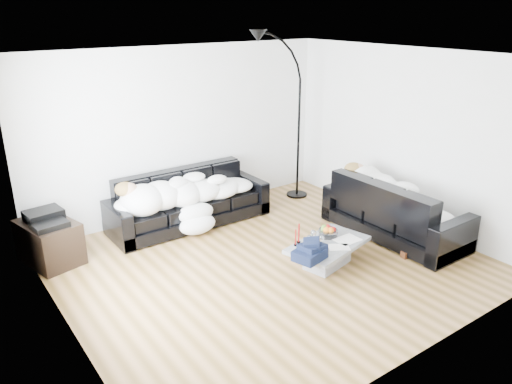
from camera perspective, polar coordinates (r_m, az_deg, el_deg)
ground at (r=6.51m, az=1.56°, el=-8.20°), size 5.00×5.00×0.00m
wall_back at (r=7.84m, az=-8.40°, el=6.80°), size 5.00×0.02×2.60m
wall_left at (r=4.98m, az=-21.90°, el=-2.52°), size 0.02×4.50×2.60m
wall_right at (r=7.71m, az=16.71°, el=5.94°), size 0.02×4.50×2.60m
ceiling at (r=5.73m, az=1.81°, el=15.25°), size 5.00×5.00×0.00m
sofa_back at (r=7.57m, az=-7.66°, el=-0.81°), size 2.43×0.84×0.79m
sofa_right at (r=7.38m, az=15.62°, el=-1.79°), size 0.89×2.08×0.84m
sleeper_back at (r=7.45m, az=-7.56°, el=0.71°), size 2.05×0.71×0.41m
sleeper_right at (r=7.30m, az=15.78°, el=-0.21°), size 0.75×1.78×0.44m
teal_cushion at (r=7.62m, az=11.83°, el=1.65°), size 0.42×0.38×0.20m
coffee_table at (r=6.47m, az=8.16°, el=-7.04°), size 1.19×0.86×0.31m
fruit_bowl at (r=6.55m, az=8.24°, el=-4.41°), size 0.26×0.26×0.15m
wine_glass_a at (r=6.32m, az=6.54°, el=-5.13°), size 0.09×0.09×0.18m
wine_glass_b at (r=6.20m, az=6.05°, el=-5.68°), size 0.08×0.08×0.17m
wine_glass_c at (r=6.26m, az=7.49°, el=-5.57°), size 0.08×0.08×0.15m
candle_left at (r=6.23m, az=4.55°, el=-5.25°), size 0.05×0.05×0.22m
candle_right at (r=6.29m, az=4.92°, el=-4.76°), size 0.06×0.06×0.27m
newspaper_a at (r=6.51m, az=10.40°, el=-5.36°), size 0.32×0.24×0.01m
newspaper_b at (r=6.30m, az=9.46°, el=-6.22°), size 0.32×0.29×0.01m
navy_jacket at (r=5.91m, az=6.68°, el=-6.08°), size 0.49×0.46×0.19m
shoes at (r=7.06m, az=17.19°, el=-6.31°), size 0.53×0.47×0.10m
av_cabinet at (r=6.97m, az=-22.52°, el=-5.30°), size 0.73×0.92×0.56m
stereo at (r=6.83m, az=-22.91°, el=-2.70°), size 0.48×0.39×0.13m
floor_lamp at (r=8.45m, az=4.92°, el=7.45°), size 0.96×0.59×2.46m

